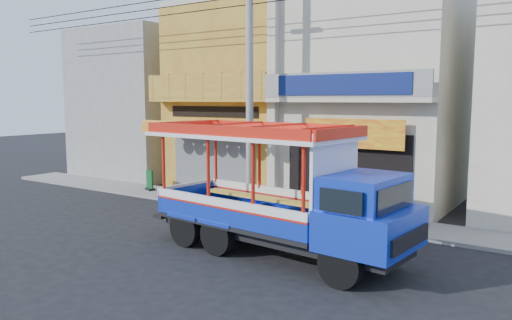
{
  "coord_description": "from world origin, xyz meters",
  "views": [
    {
      "loc": [
        9.01,
        -11.23,
        4.06
      ],
      "look_at": [
        -0.2,
        2.5,
        2.04
      ],
      "focal_mm": 35.0,
      "sensor_mm": 36.0,
      "label": 1
    }
  ],
  "objects_px": {
    "potted_plant_b": "(401,211)",
    "potted_plant_a": "(316,198)",
    "potted_plant_c": "(405,212)",
    "songthaew_truck": "(293,196)",
    "green_sign": "(150,182)",
    "utility_pole": "(253,71)"
  },
  "relations": [
    {
      "from": "utility_pole",
      "to": "green_sign",
      "type": "bearing_deg",
      "value": 173.24
    },
    {
      "from": "utility_pole",
      "to": "green_sign",
      "type": "height_order",
      "value": "utility_pole"
    },
    {
      "from": "utility_pole",
      "to": "potted_plant_a",
      "type": "relative_size",
      "value": 29.96
    },
    {
      "from": "potted_plant_b",
      "to": "potted_plant_a",
      "type": "bearing_deg",
      "value": 43.76
    },
    {
      "from": "potted_plant_c",
      "to": "green_sign",
      "type": "bearing_deg",
      "value": -60.65
    },
    {
      "from": "utility_pole",
      "to": "songthaew_truck",
      "type": "height_order",
      "value": "utility_pole"
    },
    {
      "from": "songthaew_truck",
      "to": "potted_plant_b",
      "type": "height_order",
      "value": "songthaew_truck"
    },
    {
      "from": "potted_plant_c",
      "to": "utility_pole",
      "type": "bearing_deg",
      "value": -52.26
    },
    {
      "from": "songthaew_truck",
      "to": "green_sign",
      "type": "height_order",
      "value": "songthaew_truck"
    },
    {
      "from": "utility_pole",
      "to": "potted_plant_a",
      "type": "bearing_deg",
      "value": 29.11
    },
    {
      "from": "potted_plant_a",
      "to": "potted_plant_b",
      "type": "xyz_separation_m",
      "value": [
        3.25,
        -0.66,
        0.05
      ]
    },
    {
      "from": "utility_pole",
      "to": "songthaew_truck",
      "type": "relative_size",
      "value": 3.73
    },
    {
      "from": "utility_pole",
      "to": "potted_plant_a",
      "type": "height_order",
      "value": "utility_pole"
    },
    {
      "from": "potted_plant_a",
      "to": "utility_pole",
      "type": "bearing_deg",
      "value": -167.96
    },
    {
      "from": "potted_plant_b",
      "to": "utility_pole",
      "type": "bearing_deg",
      "value": 59.95
    },
    {
      "from": "songthaew_truck",
      "to": "green_sign",
      "type": "xyz_separation_m",
      "value": [
        -9.69,
        4.45,
        -1.15
      ]
    },
    {
      "from": "utility_pole",
      "to": "potted_plant_c",
      "type": "height_order",
      "value": "utility_pole"
    },
    {
      "from": "utility_pole",
      "to": "potted_plant_b",
      "type": "xyz_separation_m",
      "value": [
        5.2,
        0.42,
        -4.39
      ]
    },
    {
      "from": "potted_plant_c",
      "to": "potted_plant_b",
      "type": "bearing_deg",
      "value": 28.45
    },
    {
      "from": "songthaew_truck",
      "to": "potted_plant_b",
      "type": "bearing_deg",
      "value": 70.87
    },
    {
      "from": "songthaew_truck",
      "to": "potted_plant_a",
      "type": "distance_m",
      "value": 5.26
    },
    {
      "from": "utility_pole",
      "to": "potted_plant_b",
      "type": "relative_size",
      "value": 26.9
    }
  ]
}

